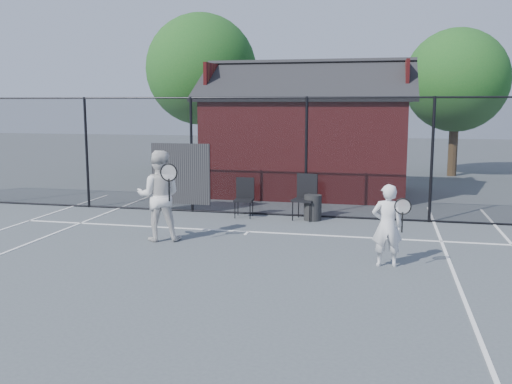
% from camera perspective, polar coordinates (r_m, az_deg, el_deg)
% --- Properties ---
extents(ground, '(80.00, 80.00, 0.00)m').
position_cam_1_polar(ground, '(9.91, -4.90, -7.74)').
color(ground, '#495054').
rests_on(ground, ground).
extents(court_lines, '(11.02, 18.00, 0.01)m').
position_cam_1_polar(court_lines, '(8.72, -7.58, -10.08)').
color(court_lines, white).
rests_on(court_lines, ground).
extents(fence, '(22.04, 3.00, 3.00)m').
position_cam_1_polar(fence, '(14.47, -0.10, 3.37)').
color(fence, black).
rests_on(fence, ground).
extents(clubhouse, '(6.50, 4.36, 4.19)m').
position_cam_1_polar(clubhouse, '(18.24, 5.20, 4.97)').
color(clubhouse, maroon).
rests_on(clubhouse, ground).
extents(tree_left, '(4.48, 4.48, 6.44)m').
position_cam_1_polar(tree_left, '(23.77, -5.50, 12.08)').
color(tree_left, '#342615').
rests_on(tree_left, ground).
extents(tree_right, '(3.97, 3.97, 5.70)m').
position_cam_1_polar(tree_right, '(23.70, 19.41, 10.47)').
color(tree_right, '#342615').
rests_on(tree_right, ground).
extents(player_front, '(0.67, 0.51, 1.45)m').
position_cam_1_polar(player_front, '(10.17, 12.99, -3.26)').
color(player_front, white).
rests_on(player_front, ground).
extents(player_back, '(1.09, 0.92, 1.88)m').
position_cam_1_polar(player_back, '(11.94, -9.68, -0.36)').
color(player_back, silver).
rests_on(player_back, ground).
extents(chair_left, '(0.62, 0.63, 1.09)m').
position_cam_1_polar(chair_left, '(13.96, 4.84, -0.59)').
color(chair_left, black).
rests_on(chair_left, ground).
extents(chair_right, '(0.49, 0.50, 0.96)m').
position_cam_1_polar(chair_right, '(14.26, -1.22, -0.64)').
color(chair_right, black).
rests_on(chair_right, ground).
extents(waste_bin, '(0.51, 0.51, 0.63)m').
position_cam_1_polar(waste_bin, '(13.97, 5.70, -1.57)').
color(waste_bin, black).
rests_on(waste_bin, ground).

